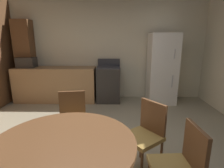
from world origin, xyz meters
name	(u,v)px	position (x,y,z in m)	size (l,w,h in m)	color
ground_plane	(102,160)	(0.00, 0.00, 0.00)	(14.00, 14.00, 0.00)	gray
wall_back	(109,49)	(0.00, 2.84, 1.35)	(5.47, 0.12, 2.70)	beige
kitchen_counter	(56,84)	(-1.39, 2.44, 0.45)	(2.09, 0.60, 0.90)	#9E754C
pantry_column	(26,61)	(-2.21, 2.62, 1.05)	(0.44, 0.36, 2.10)	brown
oven_range	(109,84)	(0.01, 2.45, 0.47)	(0.60, 0.60, 1.10)	#2D2B28
refrigerator	(162,69)	(1.37, 2.39, 0.88)	(0.68, 0.68, 1.76)	white
microwave	(27,62)	(-2.11, 2.44, 1.03)	(0.44, 0.32, 0.26)	#2D2B28
dining_table	(64,157)	(-0.27, -0.77, 0.61)	(1.25, 1.25, 0.76)	brown
chair_northeast	(146,132)	(0.55, -0.13, 0.50)	(0.56, 0.56, 0.87)	brown
chair_east	(181,164)	(0.77, -0.71, 0.50)	(0.42, 0.42, 0.87)	brown
chair_north	(72,118)	(-0.44, 0.26, 0.50)	(0.46, 0.46, 0.87)	brown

